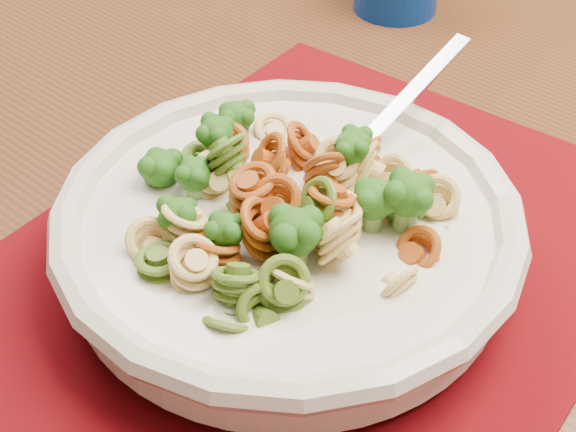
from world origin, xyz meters
TOP-DOWN VIEW (x-y plane):
  - dining_table at (-0.36, 0.02)m, footprint 1.49×1.10m
  - placemat at (-0.32, -0.12)m, footprint 0.52×0.45m
  - pasta_bowl at (-0.33, -0.11)m, footprint 0.29×0.29m
  - pasta_broccoli_heap at (-0.33, -0.11)m, footprint 0.24×0.24m
  - fork at (-0.28, -0.10)m, footprint 0.18×0.04m

SIDE VIEW (x-z plane):
  - dining_table at x=-0.36m, z-range 0.26..0.97m
  - placemat at x=-0.32m, z-range 0.71..0.71m
  - pasta_bowl at x=-0.33m, z-range 0.72..0.77m
  - fork at x=-0.28m, z-range 0.72..0.79m
  - pasta_broccoli_heap at x=-0.33m, z-range 0.73..0.79m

